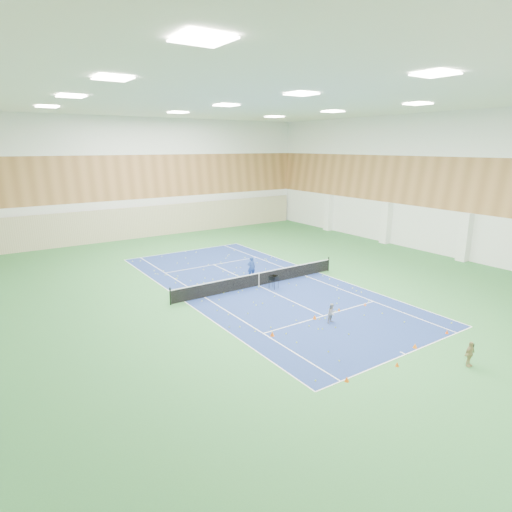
# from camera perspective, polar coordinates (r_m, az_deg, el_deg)

# --- Properties ---
(ground) EXTENTS (40.00, 40.00, 0.00)m
(ground) POSITION_cam_1_polar(r_m,az_deg,el_deg) (29.13, 0.38, -4.01)
(ground) COLOR #2F6F36
(ground) RESTS_ON ground
(room_shell) EXTENTS (36.00, 40.00, 12.00)m
(room_shell) POSITION_cam_1_polar(r_m,az_deg,el_deg) (27.81, 0.41, 7.79)
(room_shell) COLOR white
(room_shell) RESTS_ON ground
(wood_cladding) EXTENTS (36.00, 40.00, 8.00)m
(wood_cladding) POSITION_cam_1_polar(r_m,az_deg,el_deg) (27.65, 0.41, 11.91)
(wood_cladding) COLOR #A56E3D
(wood_cladding) RESTS_ON room_shell
(ceiling_light_grid) EXTENTS (21.40, 25.40, 0.06)m
(ceiling_light_grid) POSITION_cam_1_polar(r_m,az_deg,el_deg) (27.74, 0.43, 20.03)
(ceiling_light_grid) COLOR white
(ceiling_light_grid) RESTS_ON room_shell
(court_surface) EXTENTS (10.97, 23.77, 0.01)m
(court_surface) POSITION_cam_1_polar(r_m,az_deg,el_deg) (29.13, 0.38, -4.00)
(court_surface) COLOR navy
(court_surface) RESTS_ON ground
(tennis_balls_scatter) EXTENTS (10.57, 22.77, 0.07)m
(tennis_balls_scatter) POSITION_cam_1_polar(r_m,az_deg,el_deg) (29.11, 0.38, -3.92)
(tennis_balls_scatter) COLOR #D9F529
(tennis_balls_scatter) RESTS_ON ground
(tennis_net) EXTENTS (12.80, 0.10, 1.10)m
(tennis_net) POSITION_cam_1_polar(r_m,az_deg,el_deg) (28.96, 0.39, -2.98)
(tennis_net) COLOR black
(tennis_net) RESTS_ON ground
(back_curtain) EXTENTS (35.40, 0.16, 3.20)m
(back_curtain) POSITION_cam_1_polar(r_m,az_deg,el_deg) (45.95, -13.71, 4.52)
(back_curtain) COLOR #C6B793
(back_curtain) RESTS_ON ground
(coach) EXTENTS (0.67, 0.55, 1.58)m
(coach) POSITION_cam_1_polar(r_m,az_deg,el_deg) (30.64, -0.63, -1.52)
(coach) COLOR navy
(coach) RESTS_ON ground
(child_court) EXTENTS (0.60, 0.51, 1.09)m
(child_court) POSITION_cam_1_polar(r_m,az_deg,el_deg) (23.47, 10.09, -7.51)
(child_court) COLOR gray
(child_court) RESTS_ON ground
(child_apron) EXTENTS (0.68, 0.30, 1.15)m
(child_apron) POSITION_cam_1_polar(r_m,az_deg,el_deg) (20.97, 26.60, -11.61)
(child_apron) COLOR tan
(child_apron) RESTS_ON ground
(ball_cart) EXTENTS (0.65, 0.65, 0.90)m
(ball_cart) POSITION_cam_1_polar(r_m,az_deg,el_deg) (28.50, 2.38, -3.50)
(ball_cart) COLOR black
(ball_cart) RESTS_ON ground
(cone_svc_a) EXTENTS (0.23, 0.23, 0.25)m
(cone_svc_a) POSITION_cam_1_polar(r_m,az_deg,el_deg) (21.75, 2.20, -10.32)
(cone_svc_a) COLOR #E1570B
(cone_svc_a) RESTS_ON ground
(cone_svc_b) EXTENTS (0.23, 0.23, 0.25)m
(cone_svc_b) POSITION_cam_1_polar(r_m,az_deg,el_deg) (23.94, 7.84, -8.06)
(cone_svc_b) COLOR #E85E0C
(cone_svc_b) RESTS_ON ground
(cone_svc_c) EXTENTS (0.17, 0.17, 0.19)m
(cone_svc_c) POSITION_cam_1_polar(r_m,az_deg,el_deg) (25.30, 11.02, -7.00)
(cone_svc_c) COLOR #D8570B
(cone_svc_c) RESTS_ON ground
(cone_svc_d) EXTENTS (0.17, 0.17, 0.19)m
(cone_svc_d) POSITION_cam_1_polar(r_m,az_deg,el_deg) (26.44, 14.34, -6.23)
(cone_svc_d) COLOR #E4550C
(cone_svc_d) RESTS_ON ground
(cone_base_a) EXTENTS (0.20, 0.20, 0.22)m
(cone_base_a) POSITION_cam_1_polar(r_m,az_deg,el_deg) (18.35, 12.01, -15.75)
(cone_base_a) COLOR #EC5C0C
(cone_base_a) RESTS_ON ground
(cone_base_b) EXTENTS (0.17, 0.17, 0.19)m
(cone_base_b) POSITION_cam_1_polar(r_m,az_deg,el_deg) (20.01, 18.31, -13.54)
(cone_base_b) COLOR #E75B0C
(cone_base_b) RESTS_ON ground
(cone_base_c) EXTENTS (0.22, 0.22, 0.24)m
(cone_base_c) POSITION_cam_1_polar(r_m,az_deg,el_deg) (21.88, 20.45, -11.15)
(cone_base_c) COLOR orange
(cone_base_c) RESTS_ON ground
(cone_base_d) EXTENTS (0.18, 0.18, 0.20)m
(cone_base_d) POSITION_cam_1_polar(r_m,az_deg,el_deg) (24.04, 24.11, -9.22)
(cone_base_d) COLOR #FF510D
(cone_base_d) RESTS_ON ground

